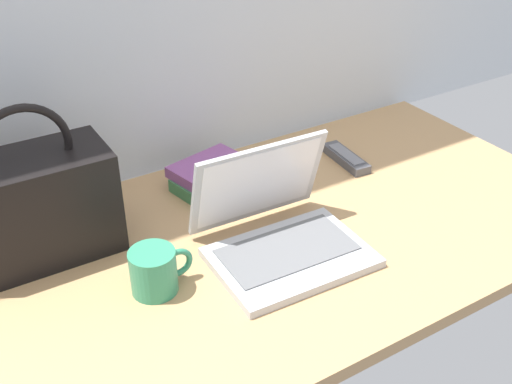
% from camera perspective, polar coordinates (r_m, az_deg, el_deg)
% --- Properties ---
extents(desk, '(1.60, 0.76, 0.03)m').
position_cam_1_polar(desk, '(1.34, -0.82, -5.19)').
color(desk, tan).
rests_on(desk, ground).
extents(laptop, '(0.32, 0.29, 0.21)m').
position_cam_1_polar(laptop, '(1.29, 2.12, -3.54)').
color(laptop, '#B2B5BA').
rests_on(laptop, desk).
extents(coffee_mug, '(0.13, 0.09, 0.09)m').
position_cam_1_polar(coffee_mug, '(1.20, -9.17, -7.03)').
color(coffee_mug, '#338C66').
rests_on(coffee_mug, desk).
extents(remote_control_near, '(0.06, 0.16, 0.02)m').
position_cam_1_polar(remote_control_near, '(1.64, 8.15, 3.08)').
color(remote_control_near, '#4C4C51').
rests_on(remote_control_near, desk).
extents(handbag, '(0.30, 0.16, 0.33)m').
position_cam_1_polar(handbag, '(1.31, -19.28, -1.12)').
color(handbag, black).
rests_on(handbag, desk).
extents(book_stack, '(0.21, 0.19, 0.06)m').
position_cam_1_polar(book_stack, '(1.51, -3.78, 1.48)').
color(book_stack, '#3F7F4C').
rests_on(book_stack, desk).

